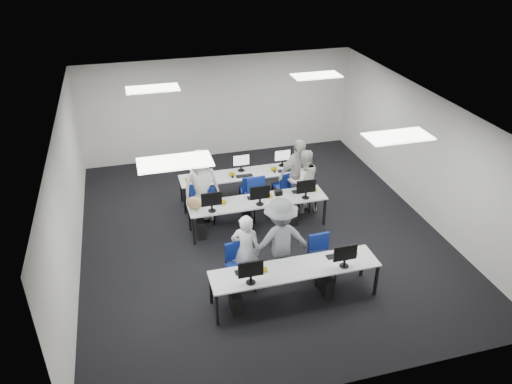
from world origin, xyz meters
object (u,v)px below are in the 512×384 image
object	(u,v)px
student_1	(303,181)
student_2	(201,186)
desk_front	(295,270)
photographer	(280,240)
chair_0	(240,275)
chair_6	(250,197)
student_3	(298,174)
chair_4	(299,200)
student_0	(246,250)
chair_5	(200,204)
desk_mid	(258,202)
chair_3	(259,206)
chair_7	(284,193)
chair_2	(207,211)
chair_1	(321,265)

from	to	relation	value
student_1	student_2	distance (m)	2.47
desk_front	photographer	xyz separation A→B (m)	(-0.07, 0.70, 0.23)
chair_0	chair_6	bearing A→B (deg)	62.59
student_3	chair_0	bearing A→B (deg)	-142.22
chair_4	student_0	xyz separation A→B (m)	(-1.95, -2.38, 0.51)
student_2	student_3	xyz separation A→B (m)	(2.37, -0.08, 0.01)
chair_0	chair_5	distance (m)	2.92
desk_mid	student_3	bearing A→B (deg)	28.76
chair_4	photographer	size ratio (longest dim) A/B	0.48
desk_front	chair_3	bearing A→B (deg)	87.07
chair_4	chair_7	bearing A→B (deg)	114.40
student_3	photographer	size ratio (longest dim) A/B	1.00
chair_7	student_0	bearing A→B (deg)	-131.83
desk_front	chair_0	xyz separation A→B (m)	(-0.91, 0.60, -0.38)
chair_2	chair_5	bearing A→B (deg)	130.34
chair_6	chair_4	bearing A→B (deg)	-19.02
student_0	chair_5	bearing A→B (deg)	-56.91
chair_0	chair_4	size ratio (longest dim) A/B	1.09
student_1	chair_3	bearing A→B (deg)	0.48
chair_4	chair_5	world-z (taller)	chair_5
desk_front	chair_6	world-z (taller)	chair_6
desk_front	chair_7	size ratio (longest dim) A/B	3.47
student_3	photographer	xyz separation A→B (m)	(-1.27, -2.56, -0.00)
desk_mid	chair_4	xyz separation A→B (m)	(1.19, 0.49, -0.40)
chair_7	desk_mid	bearing A→B (deg)	-146.13
desk_mid	photographer	world-z (taller)	photographer
chair_0	chair_6	size ratio (longest dim) A/B	1.02
chair_6	chair_7	size ratio (longest dim) A/B	1.02
chair_7	student_3	distance (m)	0.72
chair_0	chair_5	xyz separation A→B (m)	(-0.30, 2.90, 0.00)
chair_0	student_0	world-z (taller)	student_0
chair_7	student_2	distance (m)	2.21
chair_3	student_3	xyz separation A→B (m)	(1.04, 0.21, 0.60)
chair_4	student_1	distance (m)	0.55
chair_0	student_2	distance (m)	2.82
desk_front	chair_3	world-z (taller)	chair_3
chair_6	chair_3	bearing A→B (deg)	-75.92
desk_front	chair_5	world-z (taller)	chair_5
chair_3	student_2	xyz separation A→B (m)	(-1.33, 0.30, 0.59)
student_1	chair_1	bearing A→B (deg)	77.76
chair_0	chair_7	bearing A→B (deg)	48.40
chair_3	chair_6	bearing A→B (deg)	94.15
chair_6	desk_front	bearing A→B (deg)	-87.62
chair_3	student_3	world-z (taller)	student_3
chair_4	student_2	size ratio (longest dim) A/B	0.49
chair_7	student_3	world-z (taller)	student_3
chair_2	photographer	world-z (taller)	photographer
chair_3	student_0	xyz separation A→B (m)	(-0.92, -2.34, 0.48)
chair_7	student_0	size ratio (longest dim) A/B	0.59
desk_mid	chair_5	bearing A→B (deg)	143.37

